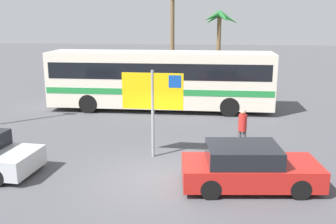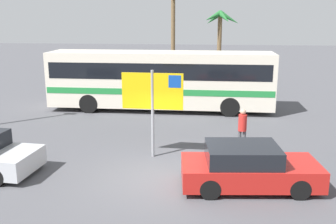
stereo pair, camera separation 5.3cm
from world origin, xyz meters
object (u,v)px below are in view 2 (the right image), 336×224
Objects in this scene: bus_front_coach at (160,78)px; pedestrian_crossing_lot at (242,126)px; car_red at (248,167)px; ferry_sign at (154,95)px.

bus_front_coach is 7.28× the size of pedestrian_crossing_lot.
bus_front_coach is 7.51m from pedestrian_crossing_lot.
bus_front_coach is at bearing 105.98° from car_red.
bus_front_coach is 2.84× the size of car_red.
ferry_sign reaches higher than bus_front_coach.
ferry_sign is 3.65m from pedestrian_crossing_lot.
ferry_sign reaches higher than pedestrian_crossing_lot.
ferry_sign is at bearing -84.74° from bus_front_coach.
car_red is 2.56× the size of pedestrian_crossing_lot.
car_red is at bearing 18.93° from pedestrian_crossing_lot.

